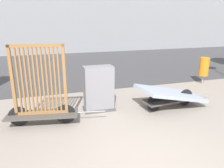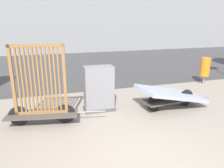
% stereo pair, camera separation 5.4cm
% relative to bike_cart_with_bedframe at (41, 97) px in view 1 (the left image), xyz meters
% --- Properties ---
extents(ground_plane, '(60.00, 60.00, 0.00)m').
position_rel_bike_cart_with_bedframe_xyz_m(ground_plane, '(1.78, -2.16, -0.71)').
color(ground_plane, gray).
extents(road_strip, '(56.00, 9.34, 0.01)m').
position_rel_bike_cart_with_bedframe_xyz_m(road_strip, '(1.78, 6.84, -0.71)').
color(road_strip, '#424244').
rests_on(road_strip, ground_plane).
extents(bike_cart_with_bedframe, '(2.41, 0.84, 1.97)m').
position_rel_bike_cart_with_bedframe_xyz_m(bike_cart_with_bedframe, '(0.00, 0.00, 0.00)').
color(bike_cart_with_bedframe, '#4C4742').
rests_on(bike_cart_with_bedframe, ground_plane).
extents(bike_cart_with_mattress, '(2.56, 1.25, 0.72)m').
position_rel_bike_cart_with_bedframe_xyz_m(bike_cart_with_mattress, '(3.56, 0.00, -0.30)').
color(bike_cart_with_mattress, '#4C4742').
rests_on(bike_cart_with_mattress, ground_plane).
extents(utility_cabinet, '(0.86, 0.47, 1.27)m').
position_rel_bike_cart_with_bedframe_xyz_m(utility_cabinet, '(1.53, 0.47, -0.12)').
color(utility_cabinet, '#4C4C4C').
rests_on(utility_cabinet, ground_plane).
extents(trash_bin, '(0.36, 0.36, 1.05)m').
position_rel_bike_cart_with_bedframe_xyz_m(trash_bin, '(6.15, 1.83, -0.02)').
color(trash_bin, gray).
rests_on(trash_bin, ground_plane).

